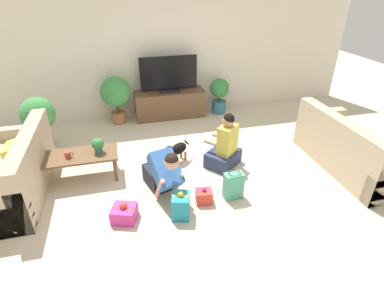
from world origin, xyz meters
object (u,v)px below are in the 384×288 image
object	(u,v)px
person_kneeling	(163,172)
person_sitting	(225,147)
sofa_right	(349,150)
dog	(176,150)
tv	(169,76)
tabletop_plant	(98,145)
coffee_table	(79,157)
potted_plant_corner_left	(38,117)
potted_plant_back_left	(116,94)
gift_box_c	(204,196)
gift_box_b	(124,213)
tv_console	(170,104)
gift_box_a	(181,205)
mug	(68,155)
gift_bag_a	(233,186)
sofa_left	(14,174)
potted_plant_back_right	(219,93)

from	to	relation	value
person_kneeling	person_sitting	bearing A→B (deg)	7.41
sofa_right	dog	bearing A→B (deg)	73.58
tv	tabletop_plant	world-z (taller)	tv
person_sitting	dog	xyz separation A→B (m)	(-0.72, 0.25, -0.08)
coffee_table	potted_plant_corner_left	world-z (taller)	potted_plant_corner_left
potted_plant_back_left	gift_box_c	xyz separation A→B (m)	(1.00, -2.82, -0.52)
gift_box_b	gift_box_c	size ratio (longest dim) A/B	1.48
tv_console	tv	world-z (taller)	tv
sofa_right	potted_plant_corner_left	bearing A→B (deg)	68.63
dog	person_sitting	bearing A→B (deg)	38.81
gift_box_a	dog	bearing A→B (deg)	81.05
potted_plant_corner_left	gift_box_b	xyz separation A→B (m)	(1.25, -2.19, -0.47)
person_kneeling	mug	xyz separation A→B (m)	(-1.24, 0.60, 0.11)
tv	dog	distance (m)	1.96
person_kneeling	dog	size ratio (longest dim) A/B	1.82
coffee_table	gift_bag_a	bearing A→B (deg)	-25.74
gift_box_a	gift_bag_a	size ratio (longest dim) A/B	0.92
potted_plant_corner_left	gift_box_a	bearing A→B (deg)	-49.76
tabletop_plant	gift_box_c	bearing A→B (deg)	-36.36
coffee_table	potted_plant_back_left	size ratio (longest dim) A/B	1.15
person_sitting	potted_plant_corner_left	bearing A→B (deg)	-64.87
coffee_table	tv	world-z (taller)	tv
sofa_left	potted_plant_corner_left	distance (m)	1.31
potted_plant_corner_left	gift_box_c	bearing A→B (deg)	-42.69
potted_plant_back_right	tabletop_plant	size ratio (longest dim) A/B	3.42
coffee_table	potted_plant_back_right	size ratio (longest dim) A/B	1.44
dog	gift_box_b	bearing A→B (deg)	-70.59
person_kneeling	tabletop_plant	bearing A→B (deg)	126.17
tv	gift_box_c	size ratio (longest dim) A/B	4.83
gift_box_c	mug	distance (m)	1.99
person_sitting	gift_box_b	xyz separation A→B (m)	(-1.60, -0.87, -0.22)
gift_box_b	tabletop_plant	distance (m)	1.16
tv	coffee_table	bearing A→B (deg)	-131.43
person_sitting	gift_box_c	world-z (taller)	person_sitting
sofa_left	gift_box_a	size ratio (longest dim) A/B	4.90
tv_console	potted_plant_corner_left	size ratio (longest dim) A/B	1.60
potted_plant_corner_left	gift_box_b	distance (m)	2.57
gift_bag_a	person_sitting	bearing A→B (deg)	79.03
tv_console	gift_bag_a	size ratio (longest dim) A/B	3.53
person_sitting	tabletop_plant	size ratio (longest dim) A/B	4.03
tv	gift_box_c	distance (m)	2.97
mug	tv	bearing A→B (deg)	47.10
gift_box_b	person_sitting	bearing A→B (deg)	28.45
gift_box_b	gift_bag_a	distance (m)	1.45
potted_plant_back_left	gift_box_c	world-z (taller)	potted_plant_back_left
dog	gift_box_c	world-z (taller)	dog
coffee_table	person_kneeling	size ratio (longest dim) A/B	1.33
sofa_left	coffee_table	size ratio (longest dim) A/B	1.68
person_kneeling	person_sitting	world-z (taller)	person_sitting
sofa_right	person_sitting	xyz separation A→B (m)	(-1.84, 0.51, 0.02)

